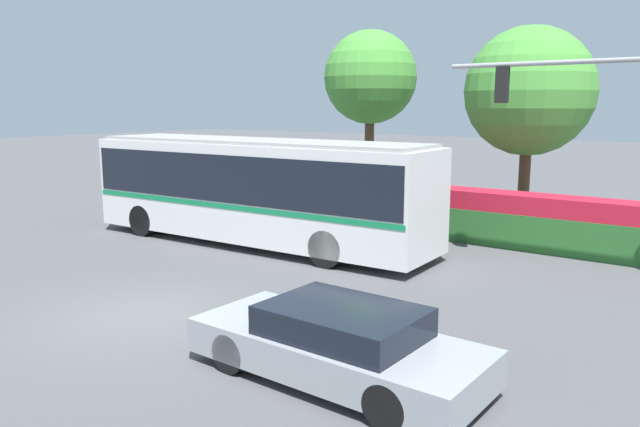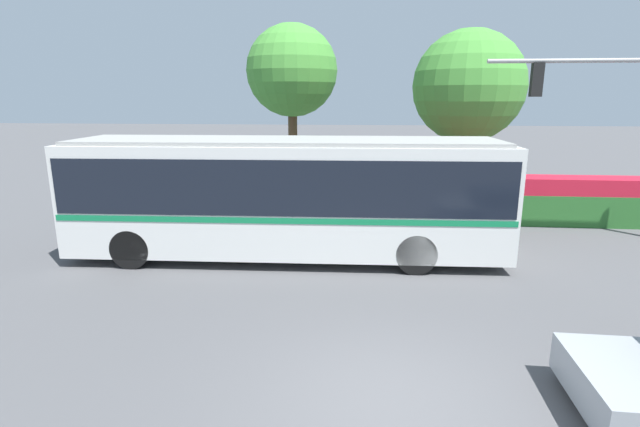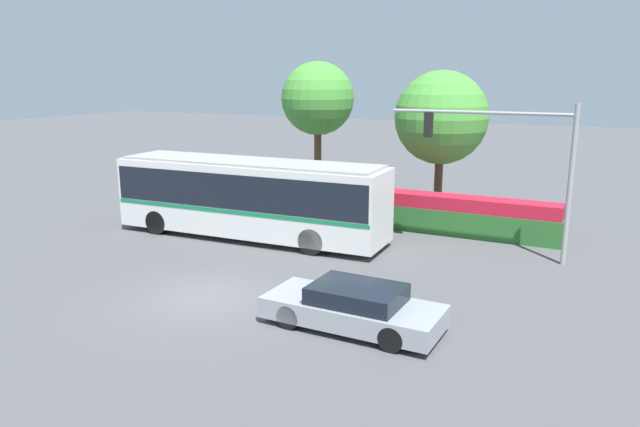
% 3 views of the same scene
% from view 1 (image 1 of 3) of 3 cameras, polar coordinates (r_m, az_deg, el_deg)
% --- Properties ---
extents(ground_plane, '(140.00, 140.00, 0.00)m').
position_cam_1_polar(ground_plane, '(12.99, -16.06, -9.04)').
color(ground_plane, '#4C4C4F').
extents(city_bus, '(11.38, 2.96, 3.16)m').
position_cam_1_polar(city_bus, '(18.44, -5.99, 2.64)').
color(city_bus, silver).
rests_on(city_bus, ground).
extents(sedan_foreground, '(4.70, 1.99, 1.17)m').
position_cam_1_polar(sedan_foreground, '(9.56, 1.68, -12.00)').
color(sedan_foreground, gray).
rests_on(sedan_foreground, ground).
extents(traffic_light_pole, '(6.46, 0.24, 5.54)m').
position_cam_1_polar(traffic_light_pole, '(15.67, 27.61, 7.52)').
color(traffic_light_pole, gray).
rests_on(traffic_light_pole, ground).
extents(flowering_hedge, '(10.19, 1.16, 1.60)m').
position_cam_1_polar(flowering_hedge, '(19.10, 17.75, -0.61)').
color(flowering_hedge, '#286028').
rests_on(flowering_hedge, ground).
extents(street_tree_left, '(3.77, 3.77, 7.16)m').
position_cam_1_polar(street_tree_left, '(25.55, 4.69, 12.43)').
color(street_tree_left, brown).
rests_on(street_tree_left, ground).
extents(street_tree_centre, '(4.17, 4.17, 6.69)m').
position_cam_1_polar(street_tree_centre, '(21.33, 18.87, 10.66)').
color(street_tree_centre, brown).
rests_on(street_tree_centre, ground).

